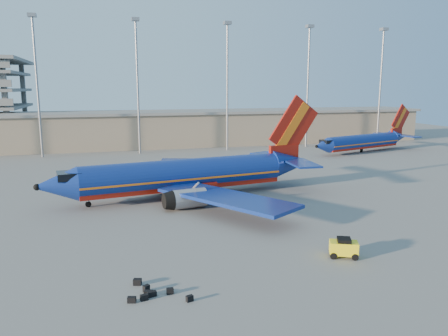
{
  "coord_description": "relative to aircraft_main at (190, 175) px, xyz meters",
  "views": [
    {
      "loc": [
        -12.83,
        -50.53,
        14.47
      ],
      "look_at": [
        2.29,
        3.41,
        4.0
      ],
      "focal_mm": 35.0,
      "sensor_mm": 36.0,
      "label": 1
    }
  ],
  "objects": [
    {
      "name": "light_mast_row",
      "position": [
        6.8,
        40.53,
        14.71
      ],
      "size": [
        101.6,
        1.6,
        28.65
      ],
      "color": "gray",
      "rests_on": "ground"
    },
    {
      "name": "ground",
      "position": [
        1.8,
        -5.47,
        -2.84
      ],
      "size": [
        220.0,
        220.0,
        0.0
      ],
      "primitive_type": "plane",
      "color": "slate",
      "rests_on": "ground"
    },
    {
      "name": "baggage_tug",
      "position": [
        8.48,
        -24.53,
        -1.95
      ],
      "size": [
        2.74,
        2.27,
        1.7
      ],
      "rotation": [
        0.0,
        0.0,
        -0.42
      ],
      "color": "yellow",
      "rests_on": "ground"
    },
    {
      "name": "aircraft_second",
      "position": [
        45.48,
        29.01,
        -0.44
      ],
      "size": [
        29.94,
        15.63,
        10.46
      ],
      "rotation": [
        0.0,
        0.0,
        0.31
      ],
      "color": "navy",
      "rests_on": "ground"
    },
    {
      "name": "aircraft_main",
      "position": [
        0.0,
        0.0,
        0.0
      ],
      "size": [
        39.13,
        37.38,
        13.3
      ],
      "rotation": [
        0.0,
        0.0,
        0.15
      ],
      "color": "navy",
      "rests_on": "ground"
    },
    {
      "name": "luggage_pile",
      "position": [
        -8.3,
        -27.05,
        -2.63
      ],
      "size": [
        4.42,
        4.02,
        0.47
      ],
      "color": "black",
      "rests_on": "ground"
    },
    {
      "name": "terminal_building",
      "position": [
        11.8,
        52.53,
        1.48
      ],
      "size": [
        122.0,
        16.0,
        8.5
      ],
      "color": "gray",
      "rests_on": "ground"
    }
  ]
}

